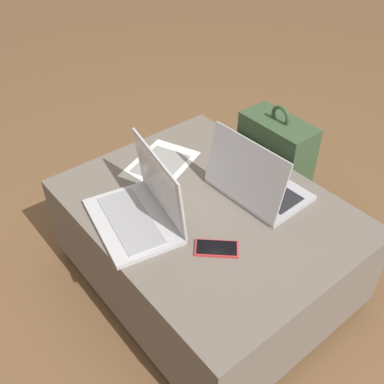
# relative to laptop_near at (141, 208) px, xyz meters

# --- Properties ---
(ground_plane) EXTENTS (14.00, 14.00, 0.00)m
(ground_plane) POSITION_rel_laptop_near_xyz_m (0.09, 0.22, -0.45)
(ground_plane) COLOR brown
(ottoman) EXTENTS (1.01, 0.80, 0.40)m
(ottoman) POSITION_rel_laptop_near_xyz_m (0.09, 0.22, -0.25)
(ottoman) COLOR #3D3832
(ottoman) RESTS_ON ground_plane
(laptop_near) EXTENTS (0.39, 0.31, 0.25)m
(laptop_near) POSITION_rel_laptop_near_xyz_m (0.00, 0.00, 0.00)
(laptop_near) COLOR silver
(laptop_near) RESTS_ON ottoman
(laptop_far) EXTENTS (0.35, 0.25, 0.25)m
(laptop_far) POSITION_rel_laptop_near_xyz_m (0.15, 0.39, -0.00)
(laptop_far) COLOR #B7B7BC
(laptop_far) RESTS_ON ottoman
(cell_phone) EXTENTS (0.15, 0.15, 0.01)m
(cell_phone) POSITION_rel_laptop_near_xyz_m (0.27, 0.11, -0.05)
(cell_phone) COLOR red
(cell_phone) RESTS_ON ottoman
(backpack) EXTENTS (0.33, 0.21, 0.56)m
(backpack) POSITION_rel_laptop_near_xyz_m (-0.05, 0.75, -0.22)
(backpack) COLOR #385133
(backpack) RESTS_ON ground_plane
(paper_sheet) EXTENTS (0.31, 0.35, 0.00)m
(paper_sheet) POSITION_rel_laptop_near_xyz_m (-0.22, 0.24, -0.05)
(paper_sheet) COLOR white
(paper_sheet) RESTS_ON ottoman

